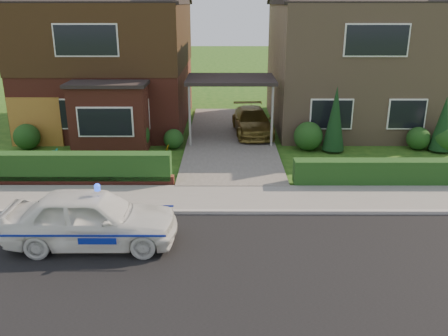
{
  "coord_description": "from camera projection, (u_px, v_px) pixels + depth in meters",
  "views": [
    {
      "loc": [
        -0.24,
        -9.52,
        5.8
      ],
      "look_at": [
        -0.27,
        3.5,
        1.26
      ],
      "focal_mm": 38.0,
      "sensor_mm": 36.0,
      "label": 1
    }
  ],
  "objects": [
    {
      "name": "ground",
      "position": [
        235.0,
        270.0,
        10.89
      ],
      "size": [
        120.0,
        120.0,
        0.0
      ],
      "primitive_type": "plane",
      "color": "#1E4A13",
      "rests_on": "ground"
    },
    {
      "name": "road",
      "position": [
        235.0,
        270.0,
        10.89
      ],
      "size": [
        60.0,
        6.0,
        0.02
      ],
      "primitive_type": "cube",
      "color": "black",
      "rests_on": "ground"
    },
    {
      "name": "kerb",
      "position": [
        233.0,
        212.0,
        13.75
      ],
      "size": [
        60.0,
        0.16,
        0.12
      ],
      "primitive_type": "cube",
      "color": "#9E9993",
      "rests_on": "ground"
    },
    {
      "name": "sidewalk",
      "position": [
        233.0,
        198.0,
        14.75
      ],
      "size": [
        60.0,
        2.0,
        0.1
      ],
      "primitive_type": "cube",
      "color": "slate",
      "rests_on": "ground"
    },
    {
      "name": "driveway",
      "position": [
        230.0,
        138.0,
        21.26
      ],
      "size": [
        3.8,
        12.0,
        0.12
      ],
      "primitive_type": "cube",
      "color": "#666059",
      "rests_on": "ground"
    },
    {
      "name": "house_left",
      "position": [
        110.0,
        47.0,
        22.78
      ],
      "size": [
        7.5,
        9.53,
        7.25
      ],
      "color": "brown",
      "rests_on": "ground"
    },
    {
      "name": "house_right",
      "position": [
        350.0,
        50.0,
        22.89
      ],
      "size": [
        7.5,
        8.06,
        7.25
      ],
      "color": "#8E7257",
      "rests_on": "ground"
    },
    {
      "name": "carport_link",
      "position": [
        231.0,
        80.0,
        20.36
      ],
      "size": [
        3.8,
        3.0,
        2.77
      ],
      "color": "black",
      "rests_on": "ground"
    },
    {
      "name": "garage_door",
      "position": [
        35.0,
        122.0,
        19.97
      ],
      "size": [
        2.2,
        0.1,
        2.1
      ],
      "primitive_type": "cube",
      "color": "brown",
      "rests_on": "ground"
    },
    {
      "name": "dwarf_wall",
      "position": [
        59.0,
        181.0,
        15.85
      ],
      "size": [
        7.7,
        0.25,
        0.36
      ],
      "primitive_type": "cube",
      "color": "brown",
      "rests_on": "ground"
    },
    {
      "name": "hedge_left",
      "position": [
        61.0,
        184.0,
        16.05
      ],
      "size": [
        7.5,
        0.55,
        0.9
      ],
      "primitive_type": "cube",
      "color": "#133D18",
      "rests_on": "ground"
    },
    {
      "name": "hedge_right",
      "position": [
        404.0,
        185.0,
        15.93
      ],
      "size": [
        7.5,
        0.55,
        0.8
      ],
      "primitive_type": "cube",
      "color": "#133D18",
      "rests_on": "ground"
    },
    {
      "name": "shrub_left_far",
      "position": [
        27.0,
        137.0,
        19.71
      ],
      "size": [
        1.08,
        1.08,
        1.08
      ],
      "primitive_type": "sphere",
      "color": "#133D18",
      "rests_on": "ground"
    },
    {
      "name": "shrub_left_mid",
      "position": [
        134.0,
        135.0,
        19.47
      ],
      "size": [
        1.32,
        1.32,
        1.32
      ],
      "primitive_type": "sphere",
      "color": "#133D18",
      "rests_on": "ground"
    },
    {
      "name": "shrub_left_near",
      "position": [
        174.0,
        139.0,
        19.83
      ],
      "size": [
        0.84,
        0.84,
        0.84
      ],
      "primitive_type": "sphere",
      "color": "#133D18",
      "rests_on": "ground"
    },
    {
      "name": "shrub_right_near",
      "position": [
        308.0,
        136.0,
        19.57
      ],
      "size": [
        1.2,
        1.2,
        1.2
      ],
      "primitive_type": "sphere",
      "color": "#133D18",
      "rests_on": "ground"
    },
    {
      "name": "shrub_right_mid",
      "position": [
        418.0,
        138.0,
        19.69
      ],
      "size": [
        0.96,
        0.96,
        0.96
      ],
      "primitive_type": "sphere",
      "color": "#133D18",
      "rests_on": "ground"
    },
    {
      "name": "shrub_right_far",
      "position": [
        446.0,
        139.0,
        19.38
      ],
      "size": [
        1.08,
        1.08,
        1.08
      ],
      "primitive_type": "sphere",
      "color": "#133D18",
      "rests_on": "ground"
    },
    {
      "name": "conifer_a",
      "position": [
        335.0,
        121.0,
        19.14
      ],
      "size": [
        0.9,
        0.9,
        2.6
      ],
      "primitive_type": "cone",
      "color": "black",
      "rests_on": "ground"
    },
    {
      "name": "conifer_b",
      "position": [
        443.0,
        126.0,
        19.2
      ],
      "size": [
        0.9,
        0.9,
        2.2
      ],
      "primitive_type": "cone",
      "color": "black",
      "rests_on": "ground"
    },
    {
      "name": "police_car",
      "position": [
        92.0,
        219.0,
        11.8
      ],
      "size": [
        3.9,
        4.26,
        1.61
      ],
      "rotation": [
        0.0,
        0.0,
        1.58
      ],
      "color": "silver",
      "rests_on": "ground"
    },
    {
      "name": "driveway_car",
      "position": [
        252.0,
        121.0,
        21.62
      ],
      "size": [
        1.91,
        4.09,
        1.15
      ],
      "primitive_type": "imported",
      "rotation": [
        0.0,
        0.0,
        0.08
      ],
      "color": "brown",
      "rests_on": "driveway"
    },
    {
      "name": "potted_plant_a",
      "position": [
        56.0,
        159.0,
        17.55
      ],
      "size": [
        0.43,
        0.36,
        0.7
      ],
      "primitive_type": "imported",
      "rotation": [
        0.0,
        0.0,
        -0.35
      ],
      "color": "gray",
      "rests_on": "ground"
    },
    {
      "name": "potted_plant_b",
      "position": [
        166.0,
        155.0,
        17.97
      ],
      "size": [
        0.5,
        0.47,
        0.73
      ],
      "primitive_type": "imported",
      "rotation": [
        0.0,
        0.0,
        1.12
      ],
      "color": "gray",
      "rests_on": "ground"
    },
    {
      "name": "potted_plant_c",
      "position": [
        102.0,
        162.0,
        17.01
      ],
      "size": [
        0.55,
        0.55,
        0.83
      ],
      "primitive_type": "imported",
      "rotation": [
        0.0,
        0.0,
        1.8
      ],
      "color": "gray",
      "rests_on": "ground"
    }
  ]
}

